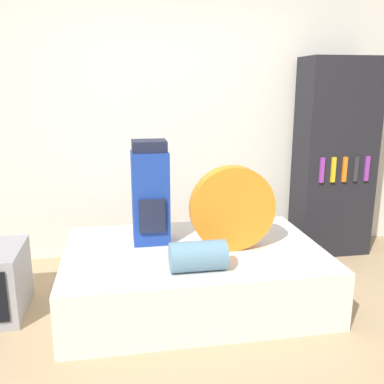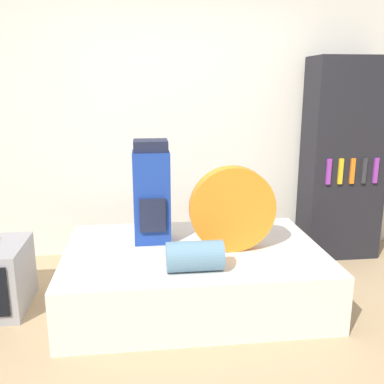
# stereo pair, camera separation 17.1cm
# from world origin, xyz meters

# --- Properties ---
(ground_plane) EXTENTS (16.00, 16.00, 0.00)m
(ground_plane) POSITION_xyz_m (0.00, 0.00, 0.00)
(ground_plane) COLOR tan
(wall_back) EXTENTS (8.00, 0.05, 2.60)m
(wall_back) POSITION_xyz_m (0.00, 1.77, 1.30)
(wall_back) COLOR silver
(wall_back) RESTS_ON ground_plane
(bed) EXTENTS (1.98, 1.31, 0.44)m
(bed) POSITION_xyz_m (-0.00, 0.68, 0.22)
(bed) COLOR silver
(bed) RESTS_ON ground_plane
(backpack) EXTENTS (0.29, 0.28, 0.82)m
(backpack) POSITION_xyz_m (-0.31, 0.88, 0.84)
(backpack) COLOR navy
(backpack) RESTS_ON bed
(tent_bag) EXTENTS (0.65, 0.12, 0.65)m
(tent_bag) POSITION_xyz_m (0.29, 0.61, 0.76)
(tent_bag) COLOR orange
(tent_bag) RESTS_ON bed
(sleeping_roll) EXTENTS (0.39, 0.21, 0.21)m
(sleeping_roll) POSITION_xyz_m (-0.04, 0.26, 0.54)
(sleeping_roll) COLOR #5B849E
(sleeping_roll) RESTS_ON bed
(bookshelf) EXTENTS (0.72, 0.43, 1.93)m
(bookshelf) POSITION_xyz_m (1.55, 1.47, 0.96)
(bookshelf) COLOR black
(bookshelf) RESTS_ON ground_plane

